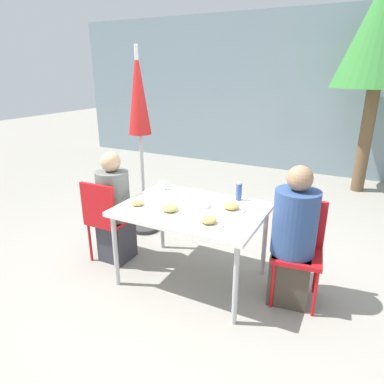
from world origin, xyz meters
TOP-DOWN VIEW (x-y plane):
  - ground_plane at (0.00, 0.00)m, footprint 24.00×24.00m
  - building_facade at (0.00, 4.43)m, footprint 10.00×0.20m
  - dining_table at (0.00, 0.00)m, footprint 1.29×0.93m
  - chair_left at (-0.95, -0.10)m, footprint 0.41×0.41m
  - person_left at (-0.90, -0.02)m, footprint 0.33×0.33m
  - chair_right at (0.94, 0.20)m, footprint 0.45×0.45m
  - person_right at (0.90, 0.12)m, footprint 0.37×0.37m
  - closed_umbrella at (-1.04, 0.71)m, footprint 0.36×0.36m
  - plate_0 at (-0.12, -0.19)m, footprint 0.25×0.25m
  - plate_1 at (-0.45, -0.21)m, footprint 0.20×0.20m
  - plate_2 at (0.28, -0.26)m, footprint 0.25×0.25m
  - plate_3 at (0.34, 0.10)m, footprint 0.25×0.25m
  - bottle at (0.31, 0.38)m, footprint 0.06×0.06m
  - drinking_cup at (-0.50, 0.30)m, footprint 0.08×0.08m
  - salad_bowl at (0.07, 0.06)m, footprint 0.16×0.16m
  - tree_behind_left at (1.30, 3.62)m, footprint 1.33×1.33m

SIDE VIEW (x-z plane):
  - ground_plane at x=0.00m, z-range 0.00..0.00m
  - chair_left at x=-0.95m, z-range 0.08..0.97m
  - chair_right at x=0.94m, z-range 0.08..0.97m
  - person_left at x=-0.90m, z-range -0.03..1.14m
  - person_right at x=0.90m, z-range -0.04..1.19m
  - dining_table at x=0.00m, z-range 0.32..1.07m
  - plate_1 at x=-0.45m, z-range 0.75..0.80m
  - plate_2 at x=0.28m, z-range 0.74..0.81m
  - plate_3 at x=0.34m, z-range 0.74..0.81m
  - plate_0 at x=-0.12m, z-range 0.74..0.81m
  - salad_bowl at x=0.07m, z-range 0.75..0.81m
  - drinking_cup at x=-0.50m, z-range 0.75..0.84m
  - bottle at x=0.31m, z-range 0.75..0.93m
  - building_facade at x=0.00m, z-range 0.00..3.00m
  - closed_umbrella at x=-1.04m, z-range 0.44..2.64m
  - tree_behind_left at x=1.30m, z-range 0.80..4.21m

